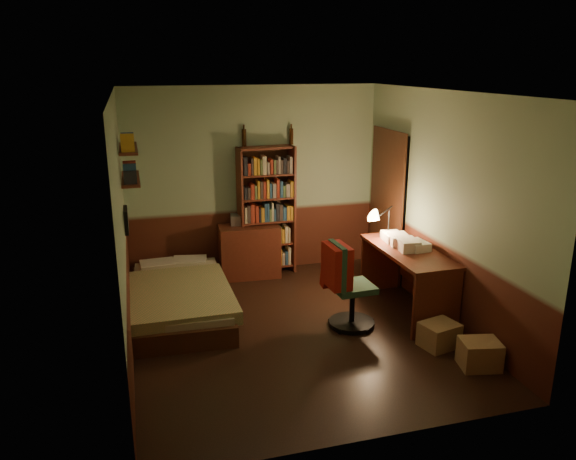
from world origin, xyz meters
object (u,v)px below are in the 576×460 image
object	(u,v)px
bed	(179,288)
office_chair	(353,279)
bookshelf	(267,211)
cardboard_box_a	(480,354)
dresser	(250,251)
mini_stereo	(240,219)
desk	(407,280)
cardboard_box_b	(439,335)
desk_lamp	(389,215)

from	to	relation	value
bed	office_chair	xyz separation A→B (m)	(1.85, -0.91, 0.26)
bookshelf	cardboard_box_a	distance (m)	3.49
dresser	cardboard_box_a	xyz separation A→B (m)	(1.66, -3.03, -0.23)
bed	mini_stereo	distance (m)	1.51
cardboard_box_a	mini_stereo	bearing A→B (deg)	119.22
dresser	mini_stereo	size ratio (longest dim) A/B	3.21
bed	cardboard_box_a	bearing A→B (deg)	-35.17
desk	office_chair	distance (m)	0.82
cardboard_box_b	bed	bearing A→B (deg)	147.77
desk	office_chair	bearing A→B (deg)	-165.58
mini_stereo	office_chair	xyz separation A→B (m)	(0.90, -1.96, -0.23)
bed	desk_lamp	size ratio (longest dim) A/B	3.49
mini_stereo	cardboard_box_a	distance (m)	3.67
mini_stereo	cardboard_box_a	world-z (taller)	mini_stereo
mini_stereo	desk_lamp	world-z (taller)	desk_lamp
cardboard_box_b	desk	bearing A→B (deg)	85.46
bookshelf	office_chair	xyz separation A→B (m)	(0.52, -1.92, -0.33)
desk_lamp	cardboard_box_b	world-z (taller)	desk_lamp
mini_stereo	bookshelf	bearing A→B (deg)	2.46
desk_lamp	office_chair	distance (m)	1.15
bookshelf	desk_lamp	size ratio (longest dim) A/B	3.03
bookshelf	cardboard_box_a	bearing A→B (deg)	-72.29
bookshelf	bed	bearing A→B (deg)	-149.07
cardboard_box_a	desk_lamp	bearing A→B (deg)	93.56
desk	cardboard_box_a	bearing A→B (deg)	-87.07
bed	desk	xyz separation A→B (m)	(2.63, -0.70, 0.08)
mini_stereo	cardboard_box_b	bearing A→B (deg)	-50.43
dresser	bed	bearing A→B (deg)	-135.70
desk	desk_lamp	size ratio (longest dim) A/B	2.44
office_chair	mini_stereo	bearing A→B (deg)	111.77
bed	cardboard_box_b	size ratio (longest dim) A/B	5.59
desk	cardboard_box_b	size ratio (longest dim) A/B	3.91
bookshelf	desk_lamp	bearing A→B (deg)	-49.96
desk	desk_lamp	bearing A→B (deg)	92.45
dresser	mini_stereo	xyz separation A→B (m)	(-0.10, 0.12, 0.43)
mini_stereo	bookshelf	world-z (taller)	bookshelf
dresser	mini_stereo	bearing A→B (deg)	131.97
bed	mini_stereo	size ratio (longest dim) A/B	8.10
bookshelf	desk	world-z (taller)	bookshelf
desk_lamp	cardboard_box_b	xyz separation A→B (m)	(-0.04, -1.41, -0.94)
office_chair	cardboard_box_a	xyz separation A→B (m)	(0.87, -1.19, -0.42)
bed	cardboard_box_a	xyz separation A→B (m)	(2.72, -2.10, -0.17)
cardboard_box_a	cardboard_box_b	world-z (taller)	cardboard_box_a
bed	dresser	bearing A→B (deg)	43.69
desk_lamp	office_chair	bearing A→B (deg)	-150.14
bed	mini_stereo	world-z (taller)	mini_stereo
bed	bookshelf	bearing A→B (deg)	39.77
bookshelf	cardboard_box_b	bearing A→B (deg)	-71.31
dresser	cardboard_box_b	size ratio (longest dim) A/B	2.22
office_chair	cardboard_box_b	bearing A→B (deg)	-47.77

